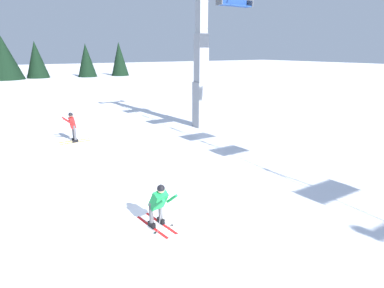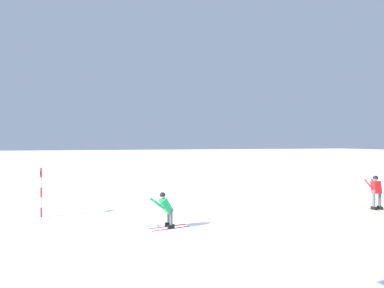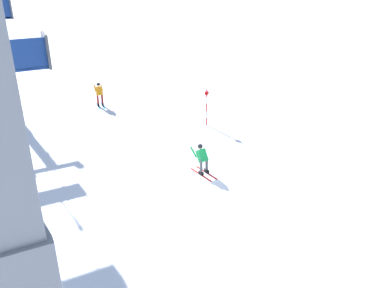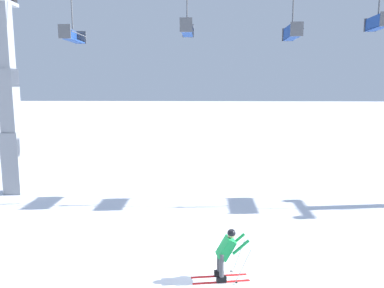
{
  "view_description": "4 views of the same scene",
  "coord_description": "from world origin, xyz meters",
  "views": [
    {
      "loc": [
        8.47,
        -4.54,
        5.23
      ],
      "look_at": [
        0.28,
        0.49,
        2.32
      ],
      "focal_mm": 28.98,
      "sensor_mm": 36.0,
      "label": 1
    },
    {
      "loc": [
        2.79,
        10.3,
        3.48
      ],
      "look_at": [
        -0.11,
        -0.28,
        3.44
      ],
      "focal_mm": 26.27,
      "sensor_mm": 36.0,
      "label": 2
    },
    {
      "loc": [
        -14.28,
        7.21,
        9.45
      ],
      "look_at": [
        0.09,
        -0.12,
        2.01
      ],
      "focal_mm": 37.48,
      "sensor_mm": 36.0,
      "label": 3
    },
    {
      "loc": [
        0.24,
        -10.94,
        5.42
      ],
      "look_at": [
        -0.26,
        1.16,
        3.55
      ],
      "focal_mm": 34.83,
      "sensor_mm": 36.0,
      "label": 4
    }
  ],
  "objects": [
    {
      "name": "ground_plane",
      "position": [
        0.0,
        0.0,
        0.0
      ],
      "size": [
        260.0,
        260.0,
        0.0
      ],
      "primitive_type": "plane",
      "color": "white"
    },
    {
      "name": "skier_carving_main",
      "position": [
        0.8,
        -1.01,
        0.85
      ],
      "size": [
        1.69,
        0.83,
        1.61
      ],
      "color": "red",
      "rests_on": "ground_plane"
    },
    {
      "name": "trail_marker_pole",
      "position": [
        6.13,
        -4.2,
        1.25
      ],
      "size": [
        0.07,
        0.28,
        2.33
      ],
      "color": "red",
      "rests_on": "ground_plane"
    },
    {
      "name": "skier_distant_downhill",
      "position": [
        12.71,
        0.76,
        0.98
      ],
      "size": [
        1.6,
        0.72,
        1.71
      ],
      "color": "#198CCC",
      "rests_on": "ground_plane"
    }
  ]
}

